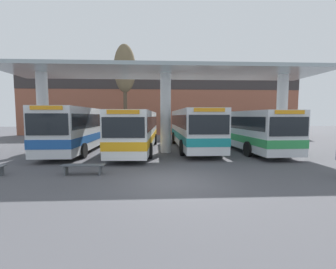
# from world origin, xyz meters

# --- Properties ---
(ground_plane) EXTENTS (100.00, 100.00, 0.00)m
(ground_plane) POSITION_xyz_m (0.00, 0.00, 0.00)
(ground_plane) COLOR #4C4C51
(townhouse_backdrop) EXTENTS (40.00, 0.58, 8.46)m
(townhouse_backdrop) POSITION_xyz_m (0.00, 23.35, 4.93)
(townhouse_backdrop) COLOR brown
(townhouse_backdrop) RESTS_ON ground_plane
(station_canopy) EXTENTS (22.44, 5.44, 5.97)m
(station_canopy) POSITION_xyz_m (0.00, 7.58, 5.08)
(station_canopy) COLOR silver
(station_canopy) RESTS_ON ground_plane
(transit_bus_left_bay) EXTENTS (2.71, 10.67, 3.26)m
(transit_bus_left_bay) POSITION_xyz_m (-6.53, 8.79, 1.81)
(transit_bus_left_bay) COLOR silver
(transit_bus_left_bay) RESTS_ON ground_plane
(transit_bus_center_bay) EXTENTS (3.02, 12.42, 3.03)m
(transit_bus_center_bay) POSITION_xyz_m (-2.14, 9.01, 1.70)
(transit_bus_center_bay) COLOR white
(transit_bus_center_bay) RESTS_ON ground_plane
(transit_bus_right_bay) EXTENTS (2.89, 11.69, 3.17)m
(transit_bus_right_bay) POSITION_xyz_m (2.32, 9.70, 1.78)
(transit_bus_right_bay) COLOR silver
(transit_bus_right_bay) RESTS_ON ground_plane
(transit_bus_far_right_bay) EXTENTS (3.07, 12.39, 3.03)m
(transit_bus_far_right_bay) POSITION_xyz_m (6.49, 9.41, 1.70)
(transit_bus_far_right_bay) COLOR silver
(transit_bus_far_right_bay) RESTS_ON ground_plane
(waiting_bench_near_pillar) EXTENTS (1.93, 0.44, 0.46)m
(waiting_bench_near_pillar) POSITION_xyz_m (-4.02, 1.42, 0.35)
(waiting_bench_near_pillar) COLOR #4C5156
(waiting_bench_near_pillar) RESTS_ON ground_plane
(poplar_tree_behind_left) EXTENTS (2.51, 2.51, 10.95)m
(poplar_tree_behind_left) POSITION_xyz_m (-4.32, 17.88, 8.02)
(poplar_tree_behind_left) COLOR #473A2B
(poplar_tree_behind_left) RESTS_ON ground_plane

